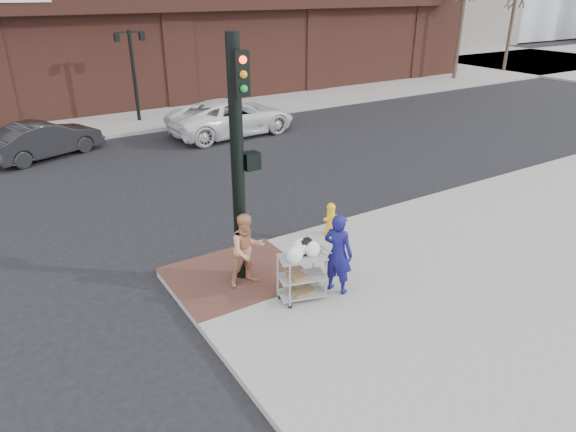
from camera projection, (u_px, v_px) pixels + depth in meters
ground at (281, 292)px, 10.78m from camera, size 220.00×220.00×0.00m
sidewalk_far at (206, 65)px, 41.54m from camera, size 65.00×36.00×0.15m
brick_curb_ramp at (236, 275)px, 11.12m from camera, size 2.80×2.40×0.01m
lamp_post at (133, 66)px, 23.04m from camera, size 1.32×0.22×4.00m
traffic_signal_pole at (239, 157)px, 9.99m from camera, size 0.61×0.51×5.00m
woman_blue at (338, 253)px, 10.22m from camera, size 0.64×0.74×1.71m
pedestrian_tan at (247, 250)px, 10.49m from camera, size 0.80×0.64×1.58m
sedan_dark at (45, 139)px, 19.05m from camera, size 4.37×2.82×1.36m
minivan_white at (232, 117)px, 21.96m from camera, size 5.62×2.82×1.53m
utility_cart at (302, 273)px, 10.08m from camera, size 1.01×0.73×1.27m
fire_hydrant at (331, 219)px, 12.77m from camera, size 0.40×0.28×0.85m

